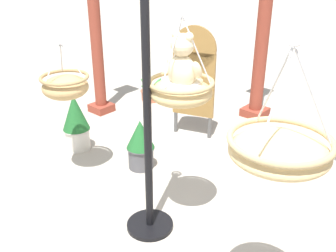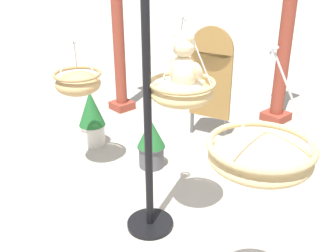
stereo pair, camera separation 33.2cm
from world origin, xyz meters
The scene contains 12 objects.
ground_plane centered at (0.00, 0.00, 0.00)m, with size 40.00×40.00×0.00m, color #A8A093.
display_pole_central centered at (-0.12, -0.02, 0.79)m, with size 0.44×0.44×2.52m.
hanging_basket_with_teddy centered at (0.03, 0.23, 1.35)m, with size 0.55×0.55×0.73m.
teddy_bear centered at (0.03, 0.26, 1.56)m, with size 0.33×0.30×0.48m.
hanging_basket_left_high centered at (-1.42, 0.08, 1.09)m, with size 0.51×0.51×0.59m.
hanging_basket_right_low centered at (1.18, -0.28, 1.42)m, with size 0.60×0.60×0.70m.
greenhouse_pillar_right centered at (-2.64, 1.50, 1.33)m, with size 0.33×0.33×2.76m.
greenhouse_pillar_far_back centered at (-0.73, 2.96, 1.43)m, with size 0.37×0.37×2.97m.
potted_plant_flowering_red centered at (-0.96, 0.70, 0.32)m, with size 0.33×0.33×0.61m.
potted_plant_tall_leafy centered at (-1.91, 0.50, 0.38)m, with size 0.34×0.34×0.75m.
potted_plant_small_succulent centered at (-2.38, 2.39, 0.12)m, with size 0.53×0.54×0.34m.
display_sign_board centered at (-1.04, 1.80, 0.90)m, with size 0.56×0.22×1.51m.
Camera 2 is at (2.24, -1.93, 2.49)m, focal length 42.51 mm.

